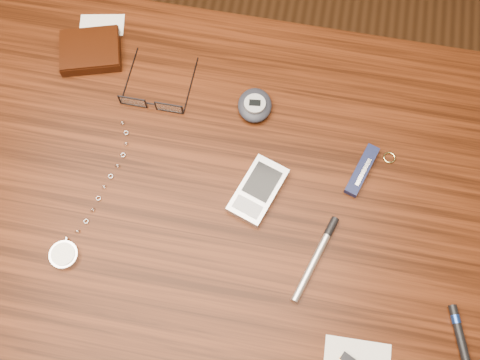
{
  "coord_description": "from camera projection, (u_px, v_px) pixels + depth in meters",
  "views": [
    {
      "loc": [
        0.13,
        -0.3,
        1.57
      ],
      "look_at": [
        0.07,
        0.02,
        0.76
      ],
      "focal_mm": 40.0,
      "sensor_mm": 36.0,
      "label": 1
    }
  ],
  "objects": [
    {
      "name": "ground",
      "position": [
        217.0,
        276.0,
        1.58
      ],
      "size": [
        3.8,
        3.8,
        0.0
      ],
      "primitive_type": "plane",
      "color": "#472814",
      "rests_on": "ground"
    },
    {
      "name": "desk",
      "position": [
        203.0,
        204.0,
        0.98
      ],
      "size": [
        1.0,
        0.7,
        0.75
      ],
      "color": "#381608",
      "rests_on": "ground"
    },
    {
      "name": "wallet_and_card",
      "position": [
        91.0,
        50.0,
        0.96
      ],
      "size": [
        0.13,
        0.16,
        0.02
      ],
      "color": "black",
      "rests_on": "desk"
    },
    {
      "name": "eyeglasses",
      "position": [
        152.0,
        102.0,
        0.93
      ],
      "size": [
        0.12,
        0.12,
        0.03
      ],
      "color": "black",
      "rests_on": "desk"
    },
    {
      "name": "gold_ring",
      "position": [
        389.0,
        158.0,
        0.9
      ],
      "size": [
        0.02,
        0.02,
        0.0
      ],
      "primitive_type": "torus",
      "rotation": [
        0.0,
        0.0,
        0.16
      ],
      "color": "tan",
      "rests_on": "desk"
    },
    {
      "name": "pocket_watch",
      "position": [
        66.0,
        251.0,
        0.83
      ],
      "size": [
        0.07,
        0.27,
        0.01
      ],
      "color": "#BCBCC1",
      "rests_on": "desk"
    },
    {
      "name": "pda_phone",
      "position": [
        258.0,
        190.0,
        0.87
      ],
      "size": [
        0.09,
        0.12,
        0.02
      ],
      "color": "#B3B3B7",
      "rests_on": "desk"
    },
    {
      "name": "pedometer",
      "position": [
        255.0,
        105.0,
        0.92
      ],
      "size": [
        0.07,
        0.07,
        0.03
      ],
      "color": "black",
      "rests_on": "desk"
    },
    {
      "name": "pocket_knife",
      "position": [
        362.0,
        170.0,
        0.88
      ],
      "size": [
        0.05,
        0.1,
        0.01
      ],
      "color": "#0F1834",
      "rests_on": "desk"
    },
    {
      "name": "silver_pen",
      "position": [
        319.0,
        252.0,
        0.83
      ],
      "size": [
        0.06,
        0.15,
        0.01
      ],
      "color": "silver",
      "rests_on": "desk"
    },
    {
      "name": "black_blue_pen",
      "position": [
        460.0,
        335.0,
        0.79
      ],
      "size": [
        0.04,
        0.09,
        0.01
      ],
      "color": "black",
      "rests_on": "desk"
    }
  ]
}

